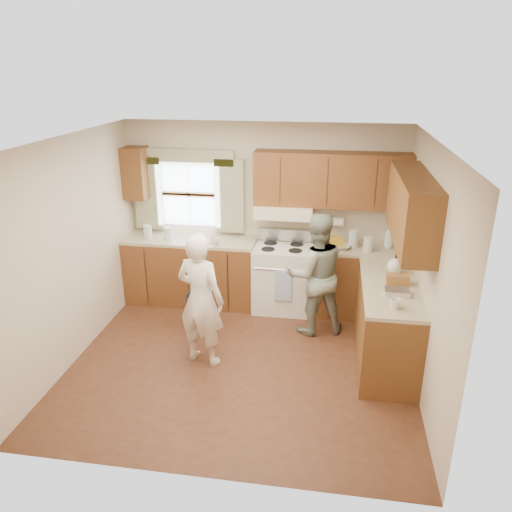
% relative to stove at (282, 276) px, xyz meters
% --- Properties ---
extents(room, '(3.80, 3.80, 3.80)m').
position_rel_stove_xyz_m(room, '(-0.30, -1.44, 0.78)').
color(room, '#462316').
rests_on(room, ground).
extents(kitchen_fixtures, '(3.80, 2.25, 2.15)m').
position_rel_stove_xyz_m(kitchen_fixtures, '(0.31, -0.36, 0.37)').
color(kitchen_fixtures, '#43250E').
rests_on(kitchen_fixtures, ground).
extents(stove, '(0.76, 0.67, 1.07)m').
position_rel_stove_xyz_m(stove, '(0.00, 0.00, 0.00)').
color(stove, silver).
rests_on(stove, ground).
extents(woman_left, '(0.65, 0.52, 1.55)m').
position_rel_stove_xyz_m(woman_left, '(-0.74, -1.48, 0.31)').
color(woman_left, white).
rests_on(woman_left, ground).
extents(woman_right, '(0.90, 0.79, 1.55)m').
position_rel_stove_xyz_m(woman_right, '(0.47, -0.59, 0.31)').
color(woman_right, '#203A2E').
rests_on(woman_right, ground).
extents(child, '(0.51, 0.29, 0.82)m').
position_rel_stove_xyz_m(child, '(-0.91, -0.83, -0.05)').
color(child, slate).
rests_on(child, ground).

